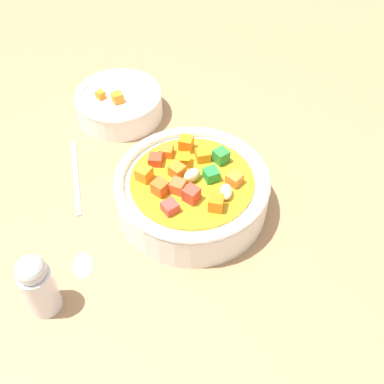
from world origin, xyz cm
name	(u,v)px	position (x,y,z in cm)	size (l,w,h in cm)	color
ground_plane	(192,211)	(0.00, 0.00, -1.00)	(140.00, 140.00, 2.00)	#9E754F
soup_bowl_main	(192,190)	(0.00, -0.01, 3.07)	(19.21, 19.21, 6.81)	white
spoon	(79,217)	(14.07, -3.35, 0.41)	(5.28, 23.81, 0.92)	silver
side_bowl_small	(119,103)	(3.44, -21.64, 2.26)	(13.27, 13.27, 5.05)	white
pepper_shaker	(38,285)	(20.00, 7.29, 4.21)	(3.49, 3.49, 8.52)	silver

